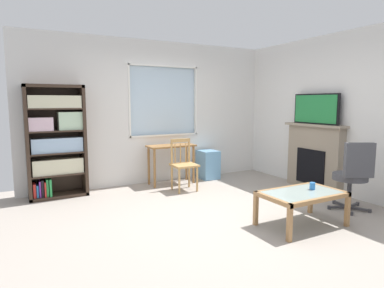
{
  "coord_description": "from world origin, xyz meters",
  "views": [
    {
      "loc": [
        -2.36,
        -3.73,
        1.55
      ],
      "look_at": [
        -0.07,
        0.52,
        0.94
      ],
      "focal_mm": 31.02,
      "sensor_mm": 36.0,
      "label": 1
    }
  ],
  "objects": [
    {
      "name": "sippy_cup",
      "position": [
        0.97,
        -0.82,
        0.48
      ],
      "size": [
        0.07,
        0.07,
        0.09
      ],
      "primitive_type": "cylinder",
      "color": "#337FD6",
      "rests_on": "coffee_table"
    },
    {
      "name": "wall_back_with_window",
      "position": [
        -0.03,
        2.24,
        1.31
      ],
      "size": [
        4.82,
        0.15,
        2.69
      ],
      "color": "silver",
      "rests_on": "ground"
    },
    {
      "name": "tv",
      "position": [
        2.3,
        0.35,
        1.43
      ],
      "size": [
        0.06,
        0.94,
        0.53
      ],
      "color": "black",
      "rests_on": "fireplace"
    },
    {
      "name": "bookshelf",
      "position": [
        -1.77,
        2.0,
        0.95
      ],
      "size": [
        0.9,
        0.38,
        1.82
      ],
      "color": "#38281E",
      "rests_on": "ground"
    },
    {
      "name": "fireplace",
      "position": [
        2.32,
        0.35,
        0.58
      ],
      "size": [
        0.26,
        1.21,
        1.16
      ],
      "color": "gray",
      "rests_on": "ground"
    },
    {
      "name": "plastic_drawer_unit",
      "position": [
        1.07,
        1.94,
        0.29
      ],
      "size": [
        0.35,
        0.4,
        0.57
      ],
      "primitive_type": "cube",
      "color": "#72ADDB",
      "rests_on": "ground"
    },
    {
      "name": "office_chair",
      "position": [
        1.82,
        -0.78,
        0.55
      ],
      "size": [
        0.6,
        0.62,
        1.0
      ],
      "color": "#4C4C51",
      "rests_on": "ground"
    },
    {
      "name": "desk_under_window",
      "position": [
        0.23,
        1.89,
        0.6
      ],
      "size": [
        0.9,
        0.39,
        0.74
      ],
      "color": "olive",
      "rests_on": "ground"
    },
    {
      "name": "wooden_chair",
      "position": [
        0.23,
        1.38,
        0.46
      ],
      "size": [
        0.43,
        0.41,
        0.9
      ],
      "color": "tan",
      "rests_on": "ground"
    },
    {
      "name": "coffee_table",
      "position": [
        0.76,
        -0.84,
        0.38
      ],
      "size": [
        1.03,
        0.63,
        0.44
      ],
      "color": "#8C9E99",
      "rests_on": "ground"
    },
    {
      "name": "wall_right",
      "position": [
        2.47,
        0.0,
        1.34
      ],
      "size": [
        0.12,
        4.69,
        2.69
      ],
      "primitive_type": "cube",
      "color": "silver",
      "rests_on": "ground"
    },
    {
      "name": "ground",
      "position": [
        0.0,
        0.0,
        -0.01
      ],
      "size": [
        5.82,
        5.49,
        0.02
      ],
      "primitive_type": "cube",
      "color": "#9E9389"
    }
  ]
}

